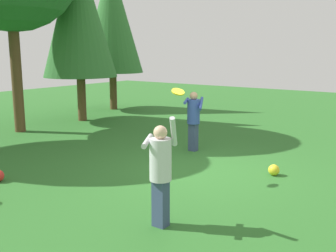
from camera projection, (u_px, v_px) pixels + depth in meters
ground_plane at (193, 171)px, 9.08m from camera, size 40.00×40.00×0.00m
person_thrower at (160, 167)px, 6.06m from camera, size 0.64×0.64×1.77m
person_catcher at (193, 116)px, 10.75m from camera, size 0.70×0.67×1.62m
frisbee at (178, 92)px, 8.05m from camera, size 0.36×0.35×0.14m
ball_yellow at (274, 170)px, 8.74m from camera, size 0.25×0.25×0.25m
tree_far_right at (111, 17)px, 17.88m from camera, size 2.81×2.81×6.70m
tree_right at (78, 11)px, 14.88m from camera, size 2.80×2.80×6.70m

